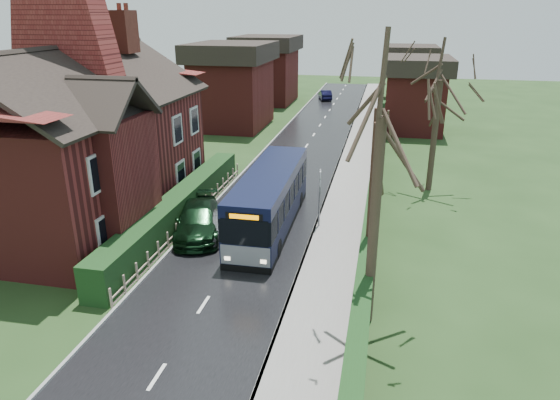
% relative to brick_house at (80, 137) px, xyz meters
% --- Properties ---
extents(ground, '(140.00, 140.00, 0.00)m').
position_rel_brick_house_xyz_m(ground, '(8.73, -4.78, -4.38)').
color(ground, '#2A471E').
rests_on(ground, ground).
extents(road, '(6.00, 100.00, 0.02)m').
position_rel_brick_house_xyz_m(road, '(8.73, 5.22, -4.37)').
color(road, black).
rests_on(road, ground).
extents(pavement, '(2.50, 100.00, 0.14)m').
position_rel_brick_house_xyz_m(pavement, '(12.98, 5.22, -4.31)').
color(pavement, slate).
rests_on(pavement, ground).
extents(kerb_right, '(0.12, 100.00, 0.14)m').
position_rel_brick_house_xyz_m(kerb_right, '(11.78, 5.22, -4.31)').
color(kerb_right, gray).
rests_on(kerb_right, ground).
extents(kerb_left, '(0.12, 100.00, 0.10)m').
position_rel_brick_house_xyz_m(kerb_left, '(5.68, 5.22, -4.33)').
color(kerb_left, gray).
rests_on(kerb_left, ground).
extents(front_hedge, '(1.20, 16.00, 1.60)m').
position_rel_brick_house_xyz_m(front_hedge, '(4.83, 0.22, -3.58)').
color(front_hedge, black).
rests_on(front_hedge, ground).
extents(picket_fence, '(0.10, 16.00, 0.90)m').
position_rel_brick_house_xyz_m(picket_fence, '(5.58, 0.22, -3.93)').
color(picket_fence, tan).
rests_on(picket_fence, ground).
extents(right_wall_hedge, '(0.60, 50.00, 1.80)m').
position_rel_brick_house_xyz_m(right_wall_hedge, '(14.53, 5.22, -3.36)').
color(right_wall_hedge, maroon).
rests_on(right_wall_hedge, ground).
extents(brick_house, '(9.30, 14.60, 10.30)m').
position_rel_brick_house_xyz_m(brick_house, '(0.00, 0.00, 0.00)').
color(brick_house, maroon).
rests_on(brick_house, ground).
extents(bus, '(2.36, 9.75, 2.95)m').
position_rel_brick_house_xyz_m(bus, '(9.53, 0.70, -2.91)').
color(bus, black).
rests_on(bus, ground).
extents(car_silver, '(1.74, 3.74, 1.24)m').
position_rel_brick_house_xyz_m(car_silver, '(7.23, -0.93, -3.76)').
color(car_silver, '#B2B3B7').
rests_on(car_silver, ground).
extents(car_green, '(3.43, 5.47, 1.48)m').
position_rel_brick_house_xyz_m(car_green, '(6.29, -0.78, -3.64)').
color(car_green, black).
rests_on(car_green, ground).
extents(car_distant, '(2.19, 3.85, 1.20)m').
position_rel_brick_house_xyz_m(car_distant, '(7.32, 40.17, -3.78)').
color(car_distant, black).
rests_on(car_distant, ground).
extents(bus_stop_sign, '(0.13, 0.47, 3.08)m').
position_rel_brick_house_xyz_m(bus_stop_sign, '(11.95, 1.14, -2.34)').
color(bus_stop_sign, slate).
rests_on(bus_stop_sign, ground).
extents(telegraph_pole, '(0.24, 0.89, 6.92)m').
position_rel_brick_house_xyz_m(telegraph_pole, '(14.53, -3.25, -0.87)').
color(telegraph_pole, black).
rests_on(telegraph_pole, ground).
extents(tree_right_near, '(4.79, 4.79, 10.35)m').
position_rel_brick_house_xyz_m(tree_right_near, '(14.73, -6.41, 3.35)').
color(tree_right_near, '#382A21').
rests_on(tree_right_near, ground).
extents(tree_right_far, '(4.87, 4.87, 9.41)m').
position_rel_brick_house_xyz_m(tree_right_far, '(17.73, 8.32, 2.65)').
color(tree_right_far, '#32261E').
rests_on(tree_right_far, ground).
extents(tree_house_side, '(4.49, 4.49, 10.21)m').
position_rel_brick_house_xyz_m(tree_house_side, '(-2.75, 12.20, 3.25)').
color(tree_house_side, '#34261E').
rests_on(tree_house_side, ground).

